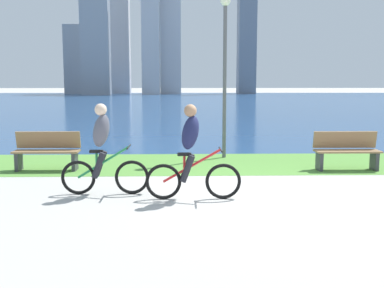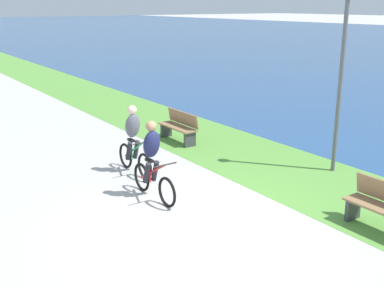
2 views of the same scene
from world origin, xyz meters
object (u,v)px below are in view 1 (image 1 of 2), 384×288
Objects in this scene: cyclist_trailing at (102,149)px; bench_far_along_path at (346,151)px; bench_near_path at (47,151)px; lamppost_tall at (225,54)px; cyclist_lead at (191,152)px.

cyclist_trailing reaches higher than bench_far_along_path.
cyclist_trailing is 1.11× the size of bench_near_path.
bench_far_along_path is (7.01, -0.15, 0.00)m from bench_near_path.
lamppost_tall is (-2.70, 1.86, 2.33)m from bench_far_along_path.
cyclist_lead is at bearing -144.44° from bench_far_along_path.
cyclist_trailing reaches higher than bench_near_path.
lamppost_tall is (1.01, 4.51, 1.95)m from cyclist_lead.
bench_far_along_path is 4.02m from lamppost_tall.
cyclist_lead is 1.01× the size of cyclist_trailing.
cyclist_lead is 1.66m from cyclist_trailing.
cyclist_trailing is 5.25m from lamppost_tall.
bench_near_path is 7.01m from bench_far_along_path.
cyclist_lead is 0.39× the size of lamppost_tall.
cyclist_lead is 1.12× the size of bench_near_path.
cyclist_trailing is 1.11× the size of bench_far_along_path.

